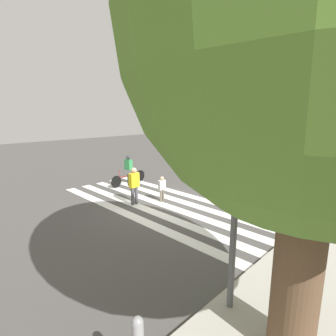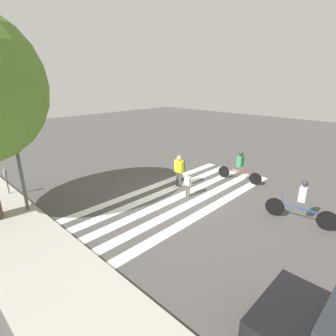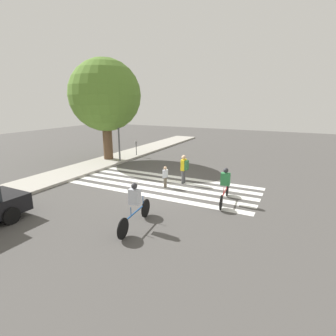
{
  "view_description": "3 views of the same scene",
  "coord_description": "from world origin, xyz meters",
  "px_view_note": "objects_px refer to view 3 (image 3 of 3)",
  "views": [
    {
      "loc": [
        7.27,
        7.57,
        3.75
      ],
      "look_at": [
        -0.56,
        -0.2,
        1.46
      ],
      "focal_mm": 28.0,
      "sensor_mm": 36.0,
      "label": 1
    },
    {
      "loc": [
        -7.14,
        8.2,
        4.99
      ],
      "look_at": [
        0.25,
        0.5,
        1.41
      ],
      "focal_mm": 28.0,
      "sensor_mm": 36.0,
      "label": 2
    },
    {
      "loc": [
        -11.87,
        -6.22,
        4.4
      ],
      "look_at": [
        -0.93,
        -0.76,
        1.26
      ],
      "focal_mm": 28.0,
      "sensor_mm": 36.0,
      "label": 3
    }
  ],
  "objects_px": {
    "pedestrian_adult_tall_backpack": "(184,167)",
    "cyclist_far_lane": "(225,184)",
    "cyclist_mid_street": "(135,204)",
    "traffic_light": "(120,120)",
    "parking_meter": "(136,145)",
    "street_tree": "(105,96)",
    "pedestrian_child_with_backpack": "(165,176)"
  },
  "relations": [
    {
      "from": "parking_meter",
      "to": "pedestrian_child_with_backpack",
      "type": "bearing_deg",
      "value": -136.07
    },
    {
      "from": "pedestrian_child_with_backpack",
      "to": "cyclist_mid_street",
      "type": "bearing_deg",
      "value": 21.89
    },
    {
      "from": "traffic_light",
      "to": "cyclist_mid_street",
      "type": "xyz_separation_m",
      "value": [
        -8.02,
        -6.53,
        -2.2
      ]
    },
    {
      "from": "pedestrian_child_with_backpack",
      "to": "cyclist_far_lane",
      "type": "height_order",
      "value": "cyclist_far_lane"
    },
    {
      "from": "traffic_light",
      "to": "cyclist_mid_street",
      "type": "height_order",
      "value": "traffic_light"
    },
    {
      "from": "parking_meter",
      "to": "cyclist_mid_street",
      "type": "xyz_separation_m",
      "value": [
        -10.26,
        -6.67,
        -0.1
      ]
    },
    {
      "from": "pedestrian_child_with_backpack",
      "to": "cyclist_mid_street",
      "type": "xyz_separation_m",
      "value": [
        -4.45,
        -1.08,
        0.24
      ]
    },
    {
      "from": "pedestrian_child_with_backpack",
      "to": "cyclist_mid_street",
      "type": "height_order",
      "value": "cyclist_mid_street"
    },
    {
      "from": "traffic_light",
      "to": "parking_meter",
      "type": "bearing_deg",
      "value": 3.79
    },
    {
      "from": "pedestrian_child_with_backpack",
      "to": "cyclist_far_lane",
      "type": "bearing_deg",
      "value": 86.25
    },
    {
      "from": "parking_meter",
      "to": "street_tree",
      "type": "bearing_deg",
      "value": 151.03
    },
    {
      "from": "parking_meter",
      "to": "pedestrian_child_with_backpack",
      "type": "height_order",
      "value": "parking_meter"
    },
    {
      "from": "pedestrian_adult_tall_backpack",
      "to": "street_tree",
      "type": "bearing_deg",
      "value": 66.6
    },
    {
      "from": "traffic_light",
      "to": "pedestrian_adult_tall_backpack",
      "type": "xyz_separation_m",
      "value": [
        -2.53,
        -6.07,
        -2.14
      ]
    },
    {
      "from": "traffic_light",
      "to": "pedestrian_child_with_backpack",
      "type": "xyz_separation_m",
      "value": [
        -3.58,
        -5.45,
        -2.43
      ]
    },
    {
      "from": "pedestrian_child_with_backpack",
      "to": "cyclist_far_lane",
      "type": "distance_m",
      "value": 3.4
    },
    {
      "from": "traffic_light",
      "to": "cyclist_far_lane",
      "type": "height_order",
      "value": "traffic_light"
    },
    {
      "from": "cyclist_far_lane",
      "to": "traffic_light",
      "type": "bearing_deg",
      "value": 58.34
    },
    {
      "from": "pedestrian_adult_tall_backpack",
      "to": "cyclist_mid_street",
      "type": "xyz_separation_m",
      "value": [
        -5.49,
        -0.46,
        -0.05
      ]
    },
    {
      "from": "parking_meter",
      "to": "pedestrian_child_with_backpack",
      "type": "relative_size",
      "value": 1.16
    },
    {
      "from": "pedestrian_adult_tall_backpack",
      "to": "cyclist_far_lane",
      "type": "relative_size",
      "value": 0.67
    },
    {
      "from": "traffic_light",
      "to": "cyclist_mid_street",
      "type": "relative_size",
      "value": 1.76
    },
    {
      "from": "street_tree",
      "to": "cyclist_far_lane",
      "type": "bearing_deg",
      "value": -113.83
    },
    {
      "from": "traffic_light",
      "to": "street_tree",
      "type": "height_order",
      "value": "street_tree"
    },
    {
      "from": "street_tree",
      "to": "pedestrian_adult_tall_backpack",
      "type": "height_order",
      "value": "street_tree"
    },
    {
      "from": "traffic_light",
      "to": "pedestrian_child_with_backpack",
      "type": "relative_size",
      "value": 3.91
    },
    {
      "from": "traffic_light",
      "to": "pedestrian_child_with_backpack",
      "type": "height_order",
      "value": "traffic_light"
    },
    {
      "from": "pedestrian_adult_tall_backpack",
      "to": "pedestrian_child_with_backpack",
      "type": "height_order",
      "value": "pedestrian_adult_tall_backpack"
    },
    {
      "from": "street_tree",
      "to": "pedestrian_adult_tall_backpack",
      "type": "distance_m",
      "value": 8.73
    },
    {
      "from": "traffic_light",
      "to": "parking_meter",
      "type": "distance_m",
      "value": 3.07
    },
    {
      "from": "traffic_light",
      "to": "pedestrian_adult_tall_backpack",
      "type": "bearing_deg",
      "value": -112.66
    },
    {
      "from": "street_tree",
      "to": "cyclist_far_lane",
      "type": "distance_m",
      "value": 11.67
    }
  ]
}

